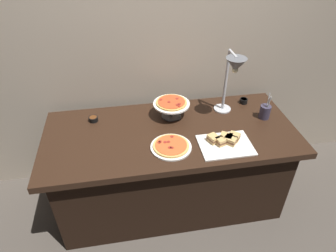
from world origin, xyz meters
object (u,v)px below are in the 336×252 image
object	(u,v)px
pizza_plate_center	(171,105)
utensil_holder	(265,112)
pizza_plate_front	(171,146)
sauce_cup_near	(93,119)
sauce_cup_far	(244,101)
heat_lamp	(233,71)
sandwich_platter	(225,142)

from	to	relation	value
pizza_plate_center	utensil_holder	bearing A→B (deg)	-11.52
pizza_plate_front	pizza_plate_center	xyz separation A→B (m)	(0.07, 0.39, 0.10)
sauce_cup_near	utensil_holder	world-z (taller)	utensil_holder
sauce_cup_far	pizza_plate_center	bearing A→B (deg)	-171.89
pizza_plate_front	heat_lamp	bearing A→B (deg)	30.05
sauce_cup_near	sauce_cup_far	bearing A→B (deg)	2.54
sauce_cup_far	utensil_holder	bearing A→B (deg)	-71.89
pizza_plate_center	utensil_holder	size ratio (longest dim) A/B	1.30
utensil_holder	pizza_plate_front	bearing A→B (deg)	-163.35
heat_lamp	sauce_cup_far	distance (m)	0.48
heat_lamp	sauce_cup_near	distance (m)	1.13
heat_lamp	pizza_plate_center	distance (m)	0.54
sauce_cup_near	utensil_holder	xyz separation A→B (m)	(1.34, -0.18, 0.04)
heat_lamp	sandwich_platter	distance (m)	0.52
pizza_plate_front	sauce_cup_near	world-z (taller)	sauce_cup_near
sauce_cup_far	utensil_holder	xyz separation A→B (m)	(0.08, -0.24, 0.04)
heat_lamp	pizza_plate_center	size ratio (longest dim) A/B	1.83
sandwich_platter	pizza_plate_front	bearing A→B (deg)	176.21
pizza_plate_center	sauce_cup_near	xyz separation A→B (m)	(-0.62, 0.04, -0.09)
heat_lamp	sauce_cup_far	world-z (taller)	heat_lamp
sauce_cup_near	utensil_holder	bearing A→B (deg)	-7.80
pizza_plate_front	sauce_cup_near	bearing A→B (deg)	142.18
pizza_plate_front	sauce_cup_far	xyz separation A→B (m)	(0.72, 0.48, 0.01)
utensil_holder	sauce_cup_far	bearing A→B (deg)	108.11
pizza_plate_front	sauce_cup_near	distance (m)	0.69
sauce_cup_near	sauce_cup_far	size ratio (longest dim) A/B	1.07
heat_lamp	sauce_cup_near	size ratio (longest dim) A/B	7.39
pizza_plate_center	sandwich_platter	world-z (taller)	pizza_plate_center
sandwich_platter	heat_lamp	bearing A→B (deg)	69.09
sandwich_platter	utensil_holder	size ratio (longest dim) A/B	1.66
sandwich_platter	sauce_cup_near	distance (m)	1.03
sandwich_platter	utensil_holder	world-z (taller)	utensil_holder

